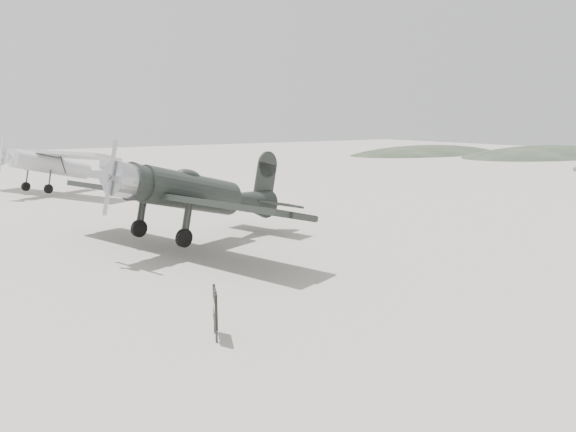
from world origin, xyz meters
The scene contains 6 objects.
ground centered at (0.00, 0.00, 0.00)m, with size 160.00×160.00×0.00m, color gray.
hill_east_north centered at (60.00, 28.00, 0.00)m, with size 36.00×18.00×6.00m, color #283225.
hill_northeast centered at (50.00, 40.00, 0.00)m, with size 32.00×16.00×5.20m, color #283225.
lowwing_monoplane centered at (-1.51, 5.43, 2.14)m, with size 9.09×12.50×4.04m.
highwing_monoplane centered at (-2.90, 25.39, 2.17)m, with size 9.12×11.85×3.46m.
sign_board centered at (-5.41, -3.93, 0.75)m, with size 0.39×0.83×1.26m.
Camera 1 is at (-11.07, -15.51, 5.27)m, focal length 35.00 mm.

